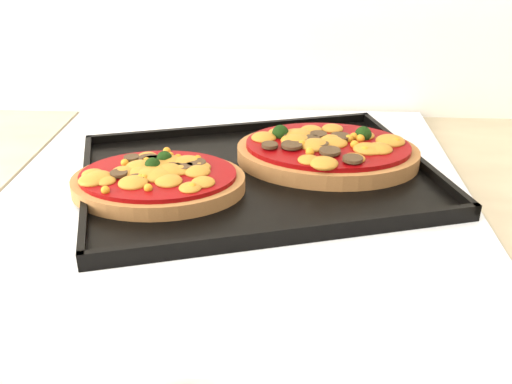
# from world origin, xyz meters

# --- Properties ---
(baking_tray) EXTENTS (0.51, 0.43, 0.02)m
(baking_tray) POSITION_xyz_m (0.04, 1.71, 0.92)
(baking_tray) COLOR black
(baking_tray) RESTS_ON stove
(pizza_left) EXTENTS (0.22, 0.17, 0.03)m
(pizza_left) POSITION_xyz_m (-0.08, 1.66, 0.94)
(pizza_left) COLOR #9F6236
(pizza_left) RESTS_ON baking_tray
(pizza_right) EXTENTS (0.25, 0.19, 0.04)m
(pizza_right) POSITION_xyz_m (0.13, 1.75, 0.94)
(pizza_right) COLOR #9F6236
(pizza_right) RESTS_ON baking_tray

